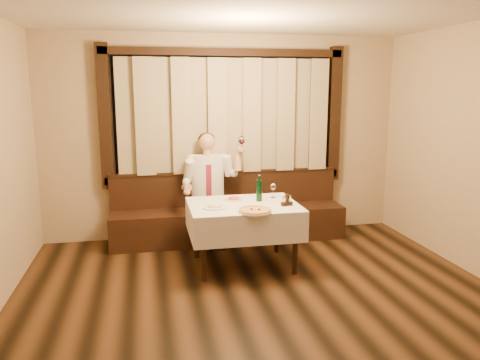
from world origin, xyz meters
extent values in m
cube|color=black|center=(0.00, 0.00, -0.01)|extent=(5.00, 6.00, 0.01)
cube|color=tan|center=(0.00, 3.00, 1.40)|extent=(5.00, 0.01, 2.80)
cube|color=black|center=(0.00, 2.98, 1.70)|extent=(3.00, 0.02, 1.60)
cube|color=orange|center=(-0.70, 2.97, 1.40)|extent=(0.50, 0.01, 0.40)
cube|color=black|center=(0.00, 2.94, 0.85)|extent=(3.30, 0.12, 0.10)
cube|color=black|center=(0.00, 2.94, 2.55)|extent=(3.30, 0.12, 0.10)
cube|color=black|center=(-1.60, 2.94, 1.70)|extent=(0.16, 0.12, 1.90)
cube|color=black|center=(1.60, 2.94, 1.70)|extent=(0.16, 0.12, 1.90)
cube|color=#94815F|center=(0.00, 2.88, 1.70)|extent=(2.90, 0.08, 1.55)
cube|color=black|center=(0.00, 2.68, 0.23)|extent=(3.20, 0.60, 0.45)
cube|color=black|center=(0.00, 2.92, 0.68)|extent=(3.20, 0.12, 0.45)
cube|color=black|center=(0.00, 2.92, 0.92)|extent=(3.20, 0.14, 0.04)
cylinder|color=black|center=(-0.52, 1.33, 0.35)|extent=(0.06, 0.06, 0.71)
cylinder|color=black|center=(0.52, 1.33, 0.35)|extent=(0.06, 0.06, 0.71)
cylinder|color=black|center=(-0.52, 2.07, 0.35)|extent=(0.06, 0.06, 0.71)
cylinder|color=black|center=(0.52, 2.07, 0.35)|extent=(0.06, 0.06, 0.71)
cube|color=black|center=(0.00, 1.70, 0.73)|extent=(1.20, 0.90, 0.04)
cube|color=white|center=(0.00, 1.70, 0.75)|extent=(1.26, 0.96, 0.01)
cube|color=white|center=(0.00, 1.22, 0.58)|extent=(1.26, 0.01, 0.35)
cube|color=white|center=(0.00, 2.18, 0.58)|extent=(1.26, 0.01, 0.35)
cube|color=white|center=(-0.63, 1.70, 0.58)|extent=(0.01, 0.96, 0.35)
cube|color=white|center=(0.63, 1.70, 0.58)|extent=(0.01, 0.96, 0.35)
cylinder|color=white|center=(0.05, 1.32, 0.76)|extent=(0.37, 0.37, 0.01)
cylinder|color=#CF601F|center=(0.05, 1.32, 0.77)|extent=(0.34, 0.34, 0.01)
torus|color=tan|center=(0.05, 1.32, 0.78)|extent=(0.36, 0.36, 0.03)
sphere|color=black|center=(0.01, 1.34, 0.78)|extent=(0.02, 0.02, 0.02)
sphere|color=black|center=(0.09, 1.31, 0.78)|extent=(0.02, 0.02, 0.02)
cylinder|color=white|center=(-0.08, 1.90, 0.76)|extent=(0.23, 0.23, 0.01)
ellipsoid|color=#B5381D|center=(-0.08, 1.90, 0.80)|extent=(0.14, 0.14, 0.06)
cylinder|color=white|center=(-0.36, 1.58, 0.76)|extent=(0.27, 0.27, 0.02)
ellipsoid|color=beige|center=(-0.36, 1.58, 0.81)|extent=(0.17, 0.17, 0.07)
cylinder|color=#0D3E1A|center=(0.21, 1.80, 0.88)|extent=(0.07, 0.07, 0.26)
cylinder|color=#0D3E1A|center=(0.21, 1.80, 1.03)|extent=(0.03, 0.03, 0.06)
cylinder|color=silver|center=(0.21, 1.80, 1.07)|extent=(0.03, 0.03, 0.01)
cylinder|color=white|center=(0.42, 1.94, 0.76)|extent=(0.06, 0.06, 0.01)
cylinder|color=white|center=(0.42, 1.94, 0.81)|extent=(0.01, 0.01, 0.09)
ellipsoid|color=white|center=(0.42, 1.94, 0.89)|extent=(0.07, 0.07, 0.08)
cube|color=black|center=(0.47, 1.52, 0.78)|extent=(0.13, 0.09, 0.04)
cube|color=black|center=(0.47, 1.52, 0.84)|extent=(0.03, 0.06, 0.09)
cylinder|color=white|center=(0.44, 1.52, 0.82)|extent=(0.03, 0.03, 0.07)
cylinder|color=silver|center=(0.44, 1.52, 0.86)|extent=(0.04, 0.04, 0.01)
cylinder|color=white|center=(0.51, 1.53, 0.82)|extent=(0.03, 0.03, 0.07)
cylinder|color=silver|center=(0.51, 1.53, 0.86)|extent=(0.04, 0.04, 0.01)
cube|color=black|center=(-0.29, 2.55, 0.53)|extent=(0.42, 0.48, 0.17)
cube|color=black|center=(-0.40, 2.32, 0.23)|extent=(0.12, 0.13, 0.45)
cube|color=black|center=(-0.17, 2.32, 0.23)|extent=(0.12, 0.13, 0.45)
ellipsoid|color=white|center=(-0.29, 2.71, 0.91)|extent=(0.45, 0.28, 0.57)
cube|color=maroon|center=(-0.29, 2.57, 0.87)|extent=(0.07, 0.01, 0.42)
cylinder|color=tan|center=(-0.29, 2.71, 1.24)|extent=(0.11, 0.11, 0.08)
sphere|color=tan|center=(-0.29, 2.71, 1.37)|extent=(0.22, 0.22, 0.22)
ellipsoid|color=black|center=(-0.29, 2.74, 1.41)|extent=(0.23, 0.23, 0.17)
sphere|color=white|center=(-0.50, 2.71, 1.14)|extent=(0.14, 0.14, 0.14)
sphere|color=white|center=(-0.07, 2.71, 1.14)|extent=(0.14, 0.14, 0.14)
sphere|color=tan|center=(-0.60, 2.28, 0.79)|extent=(0.09, 0.09, 0.09)
sphere|color=tan|center=(0.14, 2.53, 1.28)|extent=(0.10, 0.10, 0.10)
cylinder|color=white|center=(0.14, 2.50, 1.32)|extent=(0.01, 0.01, 0.12)
ellipsoid|color=white|center=(0.14, 2.50, 1.41)|extent=(0.09, 0.09, 0.11)
ellipsoid|color=#4C070F|center=(0.14, 2.50, 1.39)|extent=(0.07, 0.07, 0.06)
camera|label=1|loc=(-1.09, -3.46, 2.09)|focal=35.00mm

